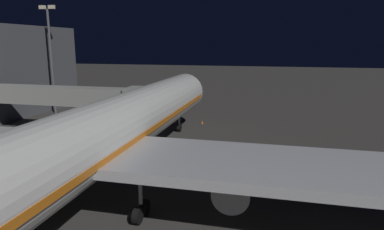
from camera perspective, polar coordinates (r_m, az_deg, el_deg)
ground_plane at (r=39.56m, az=-6.44°, el=-6.59°), size 320.00×320.00×0.00m
airliner_at_gate at (r=27.63m, az=-15.24°, el=-3.75°), size 56.63×57.90×18.77m
jet_bridge at (r=49.32m, az=-18.29°, el=2.94°), size 24.19×3.40×6.86m
apron_floodlight_mast at (r=65.89m, az=-22.51°, el=9.59°), size 2.90×0.50×18.87m
traffic_cone_nose_port at (r=54.04m, az=1.69°, el=-1.20°), size 0.36×0.36×0.55m
traffic_cone_nose_starboard at (r=55.09m, az=-2.79°, el=-0.95°), size 0.36×0.36×0.55m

